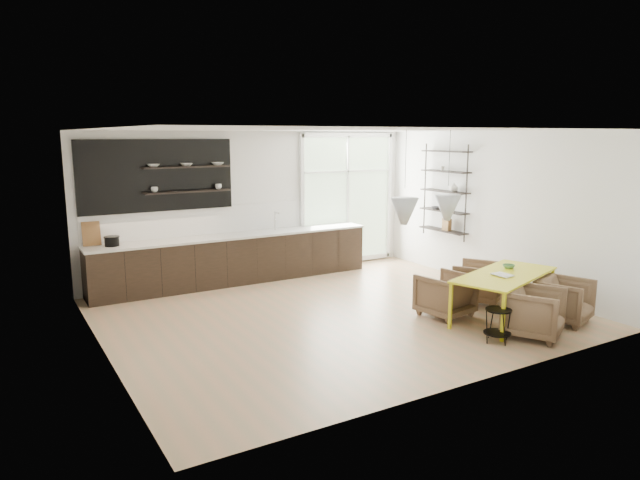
# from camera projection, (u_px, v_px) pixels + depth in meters

# --- Properties ---
(room) EXTENTS (7.02, 6.01, 2.91)m
(room) POSITION_uv_depth(u_px,v_px,m) (331.00, 213.00, 10.09)
(room) COLOR tan
(room) RESTS_ON ground
(kitchen_run) EXTENTS (5.54, 0.69, 2.75)m
(kitchen_run) POSITION_uv_depth(u_px,v_px,m) (231.00, 252.00, 10.96)
(kitchen_run) COLOR black
(kitchen_run) RESTS_ON ground
(right_shelving) EXTENTS (0.26, 1.22, 1.90)m
(right_shelving) POSITION_uv_depth(u_px,v_px,m) (445.00, 194.00, 11.51)
(right_shelving) COLOR black
(right_shelving) RESTS_ON ground
(dining_table) EXTENTS (2.17, 1.48, 0.72)m
(dining_table) POSITION_uv_depth(u_px,v_px,m) (505.00, 277.00, 8.75)
(dining_table) COLOR yellow
(dining_table) RESTS_ON ground
(armchair_back_left) EXTENTS (0.84, 0.86, 0.69)m
(armchair_back_left) POSITION_uv_depth(u_px,v_px,m) (445.00, 295.00, 8.99)
(armchair_back_left) COLOR brown
(armchair_back_left) RESTS_ON ground
(armchair_back_right) EXTENTS (1.03, 1.04, 0.69)m
(armchair_back_right) POSITION_uv_depth(u_px,v_px,m) (478.00, 282.00, 9.74)
(armchair_back_right) COLOR brown
(armchair_back_right) RESTS_ON ground
(armchair_front_left) EXTENTS (1.03, 1.04, 0.71)m
(armchair_front_left) POSITION_uv_depth(u_px,v_px,m) (534.00, 312.00, 8.05)
(armchair_front_left) COLOR brown
(armchair_front_left) RESTS_ON ground
(armchair_front_right) EXTENTS (0.93, 0.94, 0.68)m
(armchair_front_right) POSITION_uv_depth(u_px,v_px,m) (564.00, 301.00, 8.68)
(armchair_front_right) COLOR brown
(armchair_front_right) RESTS_ON ground
(wire_stool) EXTENTS (0.38, 0.38, 0.47)m
(wire_stool) POSITION_uv_depth(u_px,v_px,m) (498.00, 321.00, 7.84)
(wire_stool) COLOR black
(wire_stool) RESTS_ON ground
(table_book) EXTENTS (0.22, 0.29, 0.03)m
(table_book) POSITION_uv_depth(u_px,v_px,m) (497.00, 276.00, 8.56)
(table_book) COLOR white
(table_book) RESTS_ON dining_table
(table_bowl) EXTENTS (0.25, 0.25, 0.06)m
(table_bowl) POSITION_uv_depth(u_px,v_px,m) (509.00, 266.00, 9.11)
(table_bowl) COLOR #528750
(table_bowl) RESTS_ON dining_table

